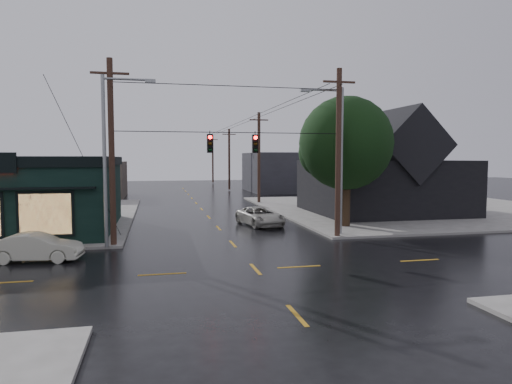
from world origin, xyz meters
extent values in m
plane|color=black|center=(0.00, 0.00, 0.00)|extent=(160.00, 160.00, 0.00)
cube|color=slate|center=(20.00, 20.00, 0.07)|extent=(28.00, 28.00, 0.15)
cube|color=black|center=(15.00, 17.00, 2.40)|extent=(12.00, 11.00, 4.50)
cylinder|color=black|center=(8.61, 10.23, 2.29)|extent=(0.70, 0.70, 4.28)
sphere|color=black|center=(8.61, 10.23, 5.88)|extent=(6.45, 6.45, 6.45)
cylinder|color=black|center=(0.00, 6.50, 6.30)|extent=(13.00, 0.04, 0.04)
cube|color=#3E322D|center=(-14.00, 40.00, 2.20)|extent=(12.00, 10.00, 4.40)
cube|color=#27262C|center=(16.00, 45.00, 2.80)|extent=(14.00, 12.00, 5.60)
imported|color=#B4B39E|center=(-9.73, 3.68, 0.67)|extent=(4.20, 1.86, 1.34)
imported|color=#A19D94|center=(3.10, 12.56, 0.67)|extent=(3.15, 5.17, 1.34)
camera|label=1|loc=(-4.19, -19.17, 4.86)|focal=32.00mm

